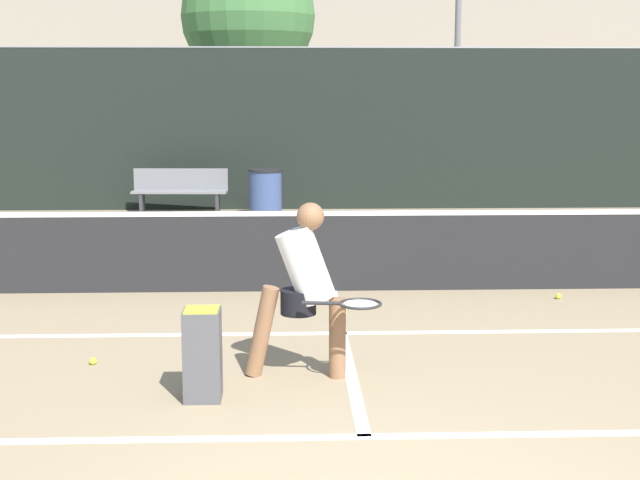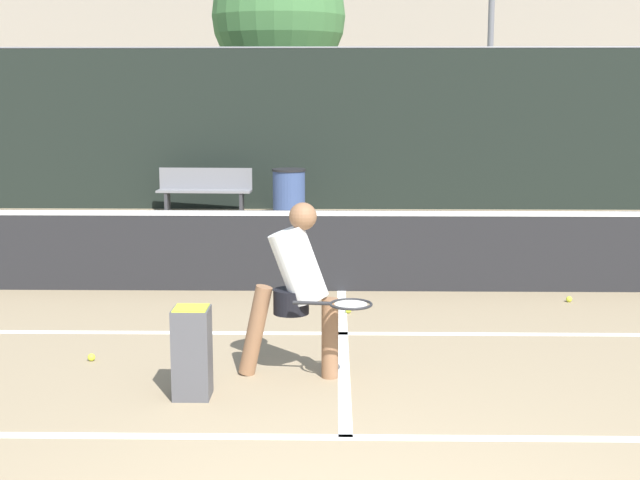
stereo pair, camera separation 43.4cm
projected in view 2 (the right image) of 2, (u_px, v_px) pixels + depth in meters
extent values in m
cube|color=white|center=(346.00, 437.00, 6.07)|extent=(11.00, 0.10, 0.01)
cube|color=white|center=(343.00, 333.00, 8.63)|extent=(8.25, 0.10, 0.01)
cube|color=white|center=(343.00, 344.00, 8.25)|extent=(0.10, 4.44, 0.01)
cube|color=#232326|center=(342.00, 251.00, 10.36)|extent=(11.00, 0.02, 0.95)
cube|color=white|center=(342.00, 213.00, 10.28)|extent=(11.00, 0.03, 0.06)
cube|color=black|center=(339.00, 130.00, 17.21)|extent=(24.00, 0.06, 3.08)
cylinder|color=slate|center=(340.00, 48.00, 16.95)|extent=(24.00, 0.04, 0.04)
cylinder|color=#8C6042|center=(330.00, 338.00, 7.28)|extent=(0.14, 0.14, 0.66)
cylinder|color=#8C6042|center=(255.00, 330.00, 7.34)|extent=(0.31, 0.17, 0.77)
cylinder|color=black|center=(291.00, 302.00, 7.26)|extent=(0.29, 0.29, 0.20)
cylinder|color=white|center=(298.00, 265.00, 7.21)|extent=(0.50, 0.33, 0.68)
sphere|color=#8C6042|center=(303.00, 216.00, 7.13)|extent=(0.22, 0.22, 0.22)
cylinder|color=#262628|center=(312.00, 303.00, 7.00)|extent=(0.30, 0.06, 0.03)
torus|color=#262628|center=(351.00, 304.00, 6.97)|extent=(0.38, 0.38, 0.02)
cylinder|color=beige|center=(351.00, 304.00, 6.97)|extent=(0.29, 0.29, 0.01)
sphere|color=#D1E033|center=(348.00, 310.00, 9.41)|extent=(0.07, 0.07, 0.07)
sphere|color=#D1E033|center=(91.00, 357.00, 7.76)|extent=(0.07, 0.07, 0.07)
sphere|color=#D1E033|center=(569.00, 299.00, 9.89)|extent=(0.07, 0.07, 0.07)
cube|color=#4C4C51|center=(192.00, 353.00, 6.81)|extent=(0.28, 0.28, 0.70)
cube|color=#D1E033|center=(191.00, 311.00, 6.76)|extent=(0.25, 0.25, 0.06)
cube|color=slate|center=(204.00, 191.00, 16.64)|extent=(1.78, 0.44, 0.04)
cube|color=slate|center=(206.00, 179.00, 16.78)|extent=(1.76, 0.12, 0.42)
cube|color=#333338|center=(167.00, 202.00, 16.72)|extent=(0.06, 0.32, 0.44)
cube|color=#333338|center=(242.00, 203.00, 16.63)|extent=(0.06, 0.32, 0.44)
cylinder|color=#384C7F|center=(289.00, 194.00, 16.40)|extent=(0.59, 0.59, 0.84)
cylinder|color=black|center=(289.00, 170.00, 16.32)|extent=(0.62, 0.62, 0.04)
cube|color=silver|center=(215.00, 174.00, 20.12)|extent=(1.60, 4.08, 0.85)
cube|color=#1E2328|center=(213.00, 143.00, 19.80)|extent=(1.35, 2.45, 0.57)
cylinder|color=black|center=(253.00, 174.00, 21.42)|extent=(0.18, 0.60, 0.60)
cylinder|color=black|center=(241.00, 186.00, 18.84)|extent=(0.18, 0.60, 0.60)
cylinder|color=slate|center=(491.00, 34.00, 23.01)|extent=(0.16, 0.16, 7.45)
cylinder|color=brown|center=(279.00, 125.00, 21.74)|extent=(0.28, 0.28, 2.91)
sphere|color=#477F42|center=(278.00, 16.00, 21.30)|extent=(3.20, 3.20, 3.20)
cube|color=gray|center=(337.00, 63.00, 36.28)|extent=(36.00, 2.40, 6.63)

